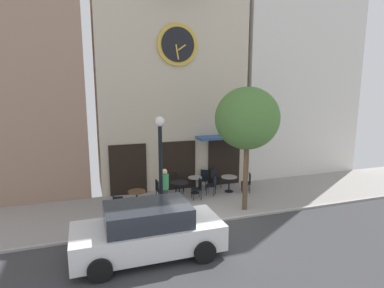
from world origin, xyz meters
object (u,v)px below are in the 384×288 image
Objects in this scene: street_lamp at (161,168)px; parked_car_white at (148,231)px; cafe_chair_curbside at (178,182)px; cafe_chair_near_lamp at (215,177)px; cafe_table_near_curb at (137,196)px; cafe_table_near_door at (229,181)px; cafe_chair_left_end at (204,178)px; street_tree at (247,119)px; cafe_chair_by_entrance at (116,197)px; pedestrian_green at (165,189)px; cafe_table_center at (195,183)px; cafe_chair_corner at (198,187)px; cafe_chair_outer at (213,184)px; cafe_chair_under_awning at (159,188)px; cafe_table_center_right at (179,186)px; cafe_chair_facing_street at (248,181)px.

parked_car_white is (-0.97, -2.46, -1.18)m from street_lamp.
cafe_chair_near_lamp is at bearing 3.99° from cafe_chair_curbside.
cafe_table_near_door is at bearing 10.20° from cafe_table_near_curb.
street_lamp reaches higher than parked_car_white.
cafe_chair_near_lamp and cafe_chair_left_end have the same top height.
parked_car_white is at bearing -129.51° from cafe_chair_near_lamp.
street_lamp is at bearing 176.44° from street_tree.
pedestrian_green is at bearing -17.50° from cafe_chair_by_entrance.
cafe_table_center is 0.84× the size of cafe_chair_near_lamp.
street_lamp is 3.77m from street_tree.
cafe_table_center is 0.84× the size of cafe_chair_curbside.
cafe_chair_corner is 0.54× the size of pedestrian_green.
cafe_chair_outer is at bearing 106.43° from street_tree.
cafe_chair_by_entrance is (-3.52, -0.11, 0.00)m from cafe_chair_corner.
cafe_chair_under_awning reaches higher than cafe_table_near_curb.
pedestrian_green is (-0.02, -1.06, 0.33)m from cafe_chair_under_awning.
cafe_chair_outer is at bearing 9.85° from cafe_table_near_curb.
cafe_chair_near_lamp is 1.89m from cafe_chair_curbside.
cafe_chair_under_awning and cafe_chair_outer have the same top height.
cafe_table_center_right is 1.79m from cafe_chair_left_end.
cafe_chair_corner is 0.84m from cafe_chair_outer.
street_lamp reaches higher than cafe_table_near_door.
cafe_table_near_curb is 0.85× the size of cafe_chair_under_awning.
cafe_table_center_right is 0.87× the size of cafe_chair_under_awning.
cafe_chair_facing_street is at bearing 1.94° from cafe_chair_by_entrance.
cafe_chair_curbside reaches higher than cafe_table_center_right.
cafe_chair_near_lamp is (3.27, 2.68, -1.41)m from street_lamp.
cafe_table_center_right is 0.18× the size of parked_car_white.
cafe_chair_near_lamp is (2.05, 0.92, -0.04)m from cafe_table_center_right.
parked_car_white is (-0.25, -3.61, 0.22)m from cafe_table_near_curb.
street_lamp reaches higher than pedestrian_green.
cafe_chair_corner is at bearing -177.87° from cafe_chair_facing_street.
cafe_chair_outer reaches higher than cafe_table_center.
cafe_chair_left_end is 0.54× the size of pedestrian_green.
parked_car_white is (-1.31, -3.25, -0.10)m from pedestrian_green.
street_lamp is 5.17× the size of cafe_table_near_door.
cafe_chair_under_awning is at bearing 33.51° from cafe_table_near_curb.
parked_car_white reaches higher than cafe_table_near_door.
street_tree reaches higher than cafe_chair_corner.
cafe_table_near_curb is at bearing -158.98° from cafe_chair_near_lamp.
cafe_chair_left_end is at bearing 24.69° from cafe_table_near_curb.
street_lamp is 4.25× the size of cafe_chair_near_lamp.
cafe_chair_facing_street is at bearing -43.01° from cafe_chair_near_lamp.
cafe_chair_outer is 1.00× the size of cafe_chair_by_entrance.
pedestrian_green is (-2.39, -1.94, 0.33)m from cafe_chair_left_end.
cafe_table_center is 2.32m from pedestrian_green.
cafe_chair_facing_street is (2.45, 0.09, 0.00)m from cafe_chair_corner.
cafe_chair_corner is at bearing 128.93° from street_tree.
cafe_chair_left_end reaches higher than cafe_table_center_right.
cafe_chair_curbside is (-3.06, 0.97, 0.00)m from cafe_chair_facing_street.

